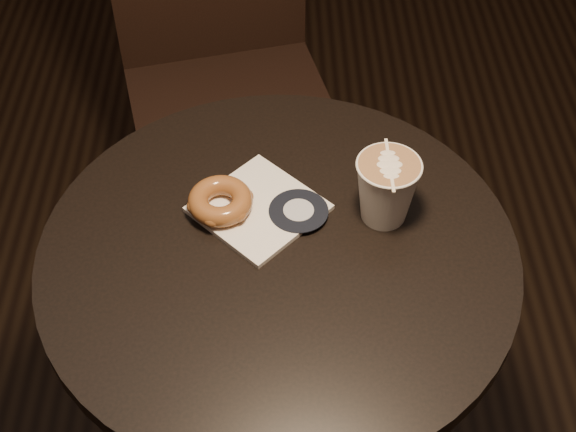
{
  "coord_description": "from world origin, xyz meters",
  "views": [
    {
      "loc": [
        0.0,
        -0.75,
        1.64
      ],
      "look_at": [
        0.01,
        0.03,
        0.79
      ],
      "focal_mm": 50.0,
      "sensor_mm": 36.0,
      "label": 1
    }
  ],
  "objects_px": {
    "cafe_table": "(279,326)",
    "pastry_bag": "(259,208)",
    "doughnut": "(220,201)",
    "latte_cup": "(386,190)",
    "chair": "(220,38)"
  },
  "relations": [
    {
      "from": "doughnut",
      "to": "latte_cup",
      "type": "distance_m",
      "value": 0.25
    },
    {
      "from": "doughnut",
      "to": "latte_cup",
      "type": "height_order",
      "value": "latte_cup"
    },
    {
      "from": "chair",
      "to": "pastry_bag",
      "type": "bearing_deg",
      "value": -95.19
    },
    {
      "from": "cafe_table",
      "to": "doughnut",
      "type": "xyz_separation_m",
      "value": [
        -0.09,
        0.07,
        0.22
      ]
    },
    {
      "from": "pastry_bag",
      "to": "latte_cup",
      "type": "relative_size",
      "value": 1.53
    },
    {
      "from": "cafe_table",
      "to": "chair",
      "type": "relative_size",
      "value": 0.69
    },
    {
      "from": "cafe_table",
      "to": "latte_cup",
      "type": "height_order",
      "value": "latte_cup"
    },
    {
      "from": "chair",
      "to": "pastry_bag",
      "type": "relative_size",
      "value": 6.71
    },
    {
      "from": "chair",
      "to": "latte_cup",
      "type": "relative_size",
      "value": 10.29
    },
    {
      "from": "cafe_table",
      "to": "chair",
      "type": "bearing_deg",
      "value": 99.56
    },
    {
      "from": "cafe_table",
      "to": "pastry_bag",
      "type": "xyz_separation_m",
      "value": [
        -0.03,
        0.07,
        0.2
      ]
    },
    {
      "from": "cafe_table",
      "to": "pastry_bag",
      "type": "height_order",
      "value": "pastry_bag"
    },
    {
      "from": "chair",
      "to": "latte_cup",
      "type": "height_order",
      "value": "chair"
    },
    {
      "from": "pastry_bag",
      "to": "chair",
      "type": "bearing_deg",
      "value": 53.02
    },
    {
      "from": "cafe_table",
      "to": "doughnut",
      "type": "relative_size",
      "value": 7.7
    }
  ]
}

